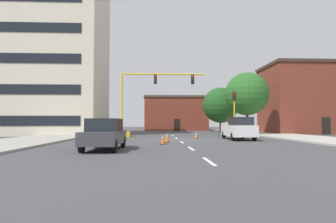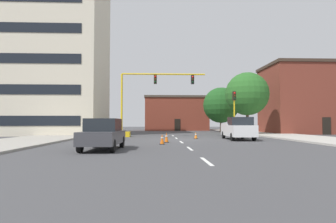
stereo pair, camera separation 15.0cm
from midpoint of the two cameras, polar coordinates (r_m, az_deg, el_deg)
name	(u,v)px [view 2 (the right image)]	position (r m, az deg, el deg)	size (l,w,h in m)	color
ground_plane	(178,140)	(25.25, 2.24, -5.68)	(160.00, 160.00, 0.00)	#424244
sidewalk_left	(66,135)	(34.70, -19.69, -4.50)	(6.00, 56.00, 0.14)	#9E998E
sidewalk_right	(277,135)	(36.13, 21.05, -4.38)	(6.00, 56.00, 0.14)	#B2ADA3
lane_stripe_seg_0	(206,161)	(11.41, 8.08, -9.83)	(0.16, 2.40, 0.01)	silver
lane_stripe_seg_1	(190,148)	(16.81, 4.63, -7.39)	(0.16, 2.40, 0.01)	silver
lane_stripe_seg_2	(181,142)	(22.27, 2.88, -6.13)	(0.16, 2.40, 0.01)	silver
lane_stripe_seg_3	(176,138)	(27.74, 1.82, -5.36)	(0.16, 2.40, 0.01)	silver
lane_stripe_seg_4	(173,136)	(33.22, 1.11, -4.85)	(0.16, 2.40, 0.01)	silver
building_tall_left	(43,53)	(40.84, -23.56, 10.61)	(15.70, 11.34, 20.92)	beige
building_brick_center	(176,113)	(56.61, 1.69, -0.40)	(12.37, 7.51, 6.65)	brown
building_row_right	(309,99)	(44.70, 26.45, 2.25)	(12.10, 8.33, 9.64)	brown
traffic_signal_gantry	(134,115)	(30.65, -6.69, -0.77)	(9.87, 1.20, 6.83)	yellow
traffic_light_pole_right	(234,103)	(30.68, 13.25, 1.58)	(0.32, 0.47, 4.80)	yellow
tree_right_far	(221,105)	(47.49, 10.63, 1.25)	(5.82, 5.82, 7.29)	brown
tree_right_mid	(247,94)	(37.00, 15.66, 3.40)	(5.38, 5.38, 7.80)	brown
pickup_truck_white	(238,129)	(26.18, 13.96, -3.36)	(2.21, 5.47, 1.99)	white
sedan_dark_gray_near_left	(103,134)	(16.36, -12.57, -4.38)	(2.00, 4.56, 1.74)	#3D3D42
traffic_cone_roadside_a	(166,138)	(21.85, -0.11, -5.23)	(0.36, 0.36, 0.77)	black
traffic_cone_roadside_b	(162,139)	(19.99, -0.97, -5.56)	(0.36, 0.36, 0.73)	black
traffic_cone_roadside_c	(196,135)	(26.96, 5.75, -4.79)	(0.36, 0.36, 0.64)	black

